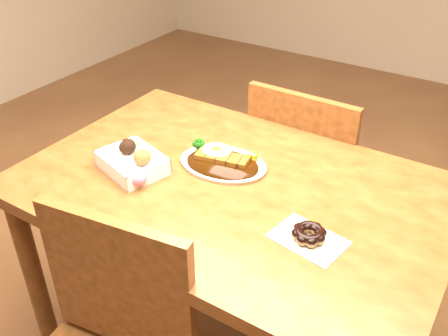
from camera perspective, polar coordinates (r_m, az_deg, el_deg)
The scene contains 5 objects.
table at distance 1.47m, azimuth 0.87°, elevation -4.95°, with size 1.20×0.80×0.75m.
chair_far at distance 1.95m, azimuth 9.68°, elevation -1.04°, with size 0.43×0.43×0.87m.
katsu_curry_plate at distance 1.49m, azimuth -0.23°, elevation 0.81°, with size 0.28×0.22×0.05m.
donut_box at distance 1.48m, azimuth -10.62°, elevation 0.72°, with size 0.23×0.20×0.05m.
pon_de_ring at distance 1.23m, azimuth 9.69°, elevation -7.46°, with size 0.19×0.15×0.03m.
Camera 1 is at (0.61, -0.99, 1.55)m, focal length 40.00 mm.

